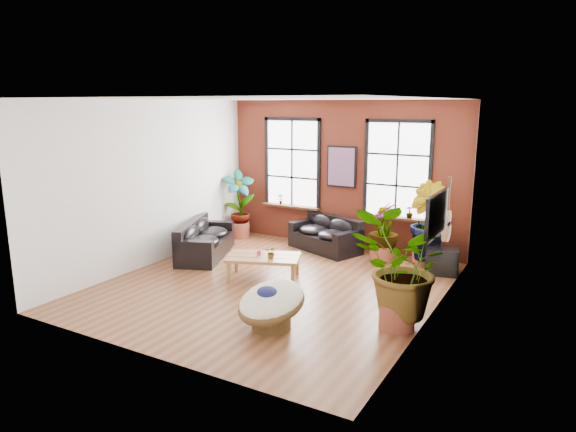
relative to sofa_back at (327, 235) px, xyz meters
name	(u,v)px	position (x,y,z in m)	size (l,w,h in m)	color
room	(276,195)	(0.15, -2.58, 1.39)	(6.04, 6.54, 3.54)	brown
sofa_back	(327,235)	(0.00, 0.00, 0.00)	(1.92, 1.41, 0.80)	black
sofa_left	(203,240)	(-2.23, -1.83, 0.00)	(1.56, 2.21, 0.80)	black
coffee_table	(264,258)	(-0.23, -2.44, 0.05)	(1.63, 1.28, 0.55)	olive
papasan_chair	(271,303)	(1.12, -4.38, 0.05)	(1.37, 1.37, 0.80)	brown
poster	(342,167)	(0.15, 0.46, 1.59)	(0.74, 0.06, 0.98)	black
tv_wall_unit	(440,218)	(3.08, -2.13, 1.18)	(0.13, 1.86, 1.20)	black
media_box	(442,261)	(2.79, -0.41, -0.09)	(0.76, 0.68, 0.54)	black
pot_back_left	(239,230)	(-2.49, -0.04, -0.16)	(0.66, 0.66, 0.39)	brown
pot_back_right	(423,257)	(2.32, -0.01, -0.18)	(0.63, 0.63, 0.35)	brown
pot_right_wall	(397,316)	(2.82, -3.42, -0.16)	(0.60, 0.60, 0.41)	brown
pot_mid	(381,253)	(1.45, -0.24, -0.18)	(0.64, 0.64, 0.37)	brown
floor_plant_back_left	(239,201)	(-2.48, -0.04, 0.60)	(0.86, 0.58, 1.62)	#114011
floor_plant_back_right	(426,221)	(2.34, -0.02, 0.62)	(0.92, 0.74, 1.67)	#114011
floor_plant_right_wall	(400,268)	(2.81, -3.38, 0.61)	(1.46, 1.27, 1.62)	#114011
floor_plant_mid	(384,229)	(1.46, -0.20, 0.37)	(0.66, 0.66, 1.18)	#114011
table_plant	(271,252)	(-0.01, -2.51, 0.22)	(0.22, 0.19, 0.24)	#114011
sill_plant_left	(280,199)	(-1.50, 0.41, 0.68)	(0.14, 0.10, 0.27)	#114011
sill_plant_right	(410,212)	(1.85, 0.41, 0.68)	(0.15, 0.15, 0.27)	#114011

